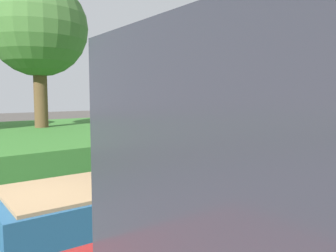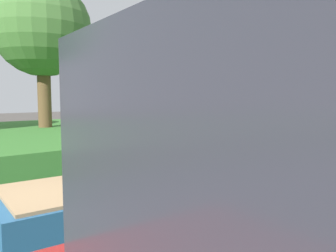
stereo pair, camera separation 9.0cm
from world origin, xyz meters
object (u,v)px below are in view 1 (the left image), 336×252
boat (124,196)px  parrot_plush (204,159)px  tree_broad (38,28)px  person_pirate (126,126)px

boat → parrot_plush: bearing=69.4°
tree_broad → parrot_plush: bearing=-3.8°
parrot_plush → tree_broad: (-10.25, 0.68, 4.05)m
boat → tree_broad: (-9.70, 2.14, 4.61)m
person_pirate → tree_broad: (-9.86, 2.18, 3.37)m
parrot_plush → tree_broad: tree_broad is taller
boat → tree_broad: bearing=167.5°
tree_broad → boat: bearing=-12.5°
person_pirate → parrot_plush: person_pirate is taller
parrot_plush → tree_broad: bearing=176.2°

